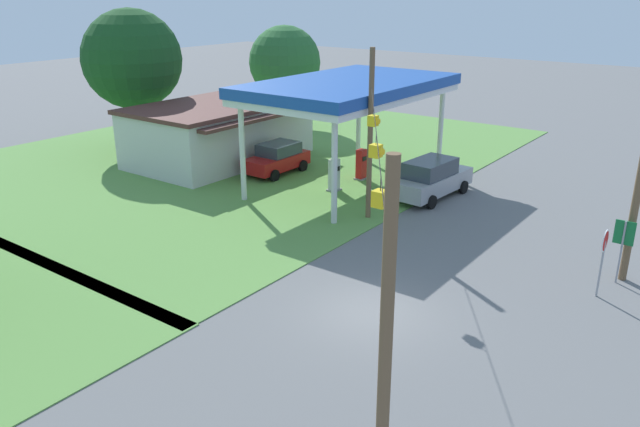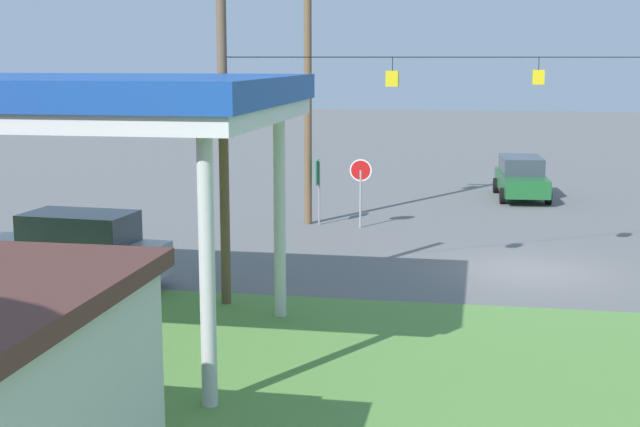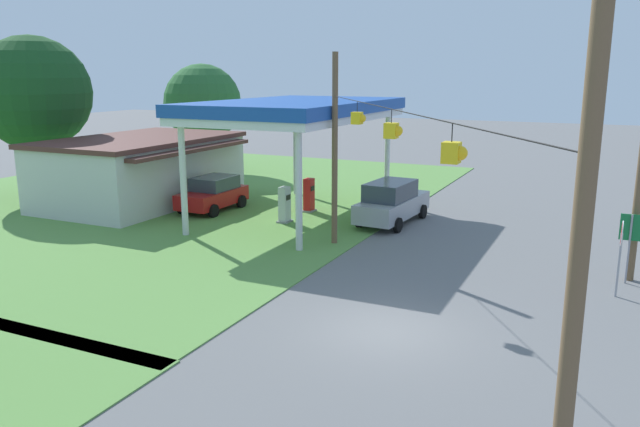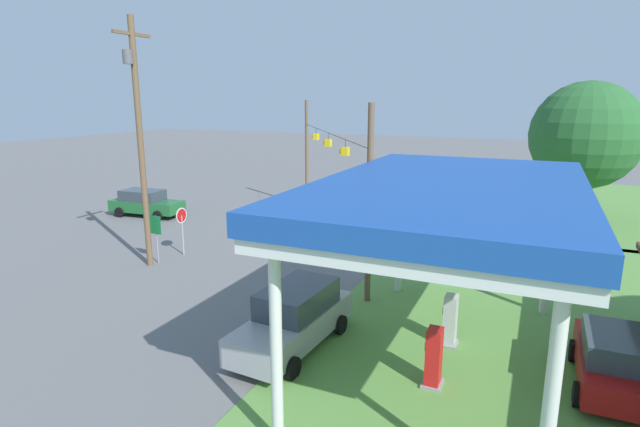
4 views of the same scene
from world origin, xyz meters
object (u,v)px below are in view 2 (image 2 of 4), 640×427
fuel_pump_near (70,307)px  stop_sign_roadside (361,178)px  utility_pole_main (307,49)px  gas_station_canopy (1,100)px  car_on_crossroad (521,177)px  car_at_pumps_front (73,249)px  route_sign (318,179)px

fuel_pump_near → stop_sign_roadside: size_ratio=0.70×
fuel_pump_near → utility_pole_main: (-2.26, -14.82, 5.58)m
gas_station_canopy → car_on_crossroad: bearing=-117.4°
fuel_pump_near → stop_sign_roadside: bearing=-106.7°
gas_station_canopy → stop_sign_roadside: bearing=-111.3°
gas_station_canopy → car_at_pumps_front: gas_station_canopy is taller
gas_station_canopy → fuel_pump_near: bearing=-179.9°
car_at_pumps_front → car_on_crossroad: size_ratio=1.02×
fuel_pump_near → car_at_pumps_front: bearing=-65.1°
car_at_pumps_front → route_sign: route_sign is taller
gas_station_canopy → utility_pole_main: 15.29m
fuel_pump_near → stop_sign_roadside: (-4.31, -14.40, 0.98)m
fuel_pump_near → route_sign: (-2.70, -14.69, 0.88)m
fuel_pump_near → car_at_pumps_front: (2.14, -4.63, 0.19)m
car_at_pumps_front → stop_sign_roadside: bearing=-119.4°
route_sign → car_at_pumps_front: bearing=64.3°
gas_station_canopy → car_on_crossroad: size_ratio=2.30×
stop_sign_roadside → utility_pole_main: size_ratio=0.22×
route_sign → utility_pole_main: size_ratio=0.21×
gas_station_canopy → route_sign: 15.63m
gas_station_canopy → route_sign: gas_station_canopy is taller
car_at_pumps_front → route_sign: (-4.85, -10.06, 0.68)m
car_at_pumps_front → car_on_crossroad: (-12.47, -17.86, -0.09)m
fuel_pump_near → gas_station_canopy: bearing=0.1°
stop_sign_roadside → car_at_pumps_front: bearing=-123.4°
car_on_crossroad → stop_sign_roadside: bearing=-41.1°
car_at_pumps_front → stop_sign_roadside: size_ratio=2.12×
car_at_pumps_front → fuel_pump_near: bearing=118.9°
utility_pole_main → gas_station_canopy: bearing=76.5°
gas_station_canopy → route_sign: bearing=-105.3°
route_sign → utility_pole_main: bearing=-15.7°
route_sign → utility_pole_main: 4.72m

